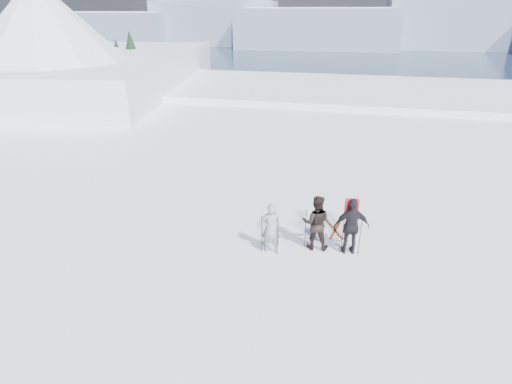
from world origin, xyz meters
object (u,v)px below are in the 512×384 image
skier_pack (352,227)px  skis_loose (335,227)px  skier_dark (316,223)px  skier_grey (271,228)px

skier_pack → skis_loose: size_ratio=1.11×
skier_dark → skis_loose: skier_dark is taller
skier_pack → skis_loose: bearing=-82.4°
skier_dark → skier_pack: skier_pack is taller
skier_grey → skier_dark: skier_dark is taller
skier_grey → skier_dark: bearing=-164.7°
skier_dark → skis_loose: bearing=-116.1°
skier_dark → skier_pack: 1.10m
skier_dark → skis_loose: size_ratio=1.09×
skier_pack → skier_grey: bearing=0.3°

